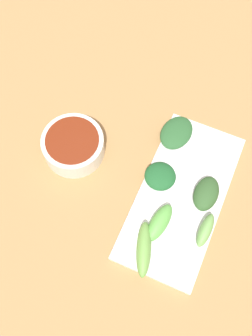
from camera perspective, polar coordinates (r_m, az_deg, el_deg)
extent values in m
cube|color=#A37B49|center=(0.74, 3.25, -2.11)|extent=(2.10, 2.10, 0.02)
cylinder|color=silver|center=(0.74, -7.63, 2.97)|extent=(0.11, 0.11, 0.04)
cylinder|color=maroon|center=(0.73, -7.71, 3.26)|extent=(0.10, 0.10, 0.03)
cube|color=white|center=(0.72, 7.86, -4.07)|extent=(0.15, 0.30, 0.01)
ellipsoid|color=#5DAD48|center=(0.68, 4.80, -7.79)|extent=(0.04, 0.08, 0.03)
ellipsoid|color=#295B2D|center=(0.76, 7.22, 5.04)|extent=(0.07, 0.08, 0.02)
ellipsoid|color=#1D5829|center=(0.71, 4.91, -1.18)|extent=(0.07, 0.06, 0.02)
ellipsoid|color=#6BA447|center=(0.67, 2.56, -11.52)|extent=(0.05, 0.10, 0.03)
ellipsoid|color=#305529|center=(0.71, 11.40, -3.60)|extent=(0.04, 0.07, 0.03)
ellipsoid|color=#70AA54|center=(0.69, 11.29, -8.71)|extent=(0.02, 0.06, 0.03)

